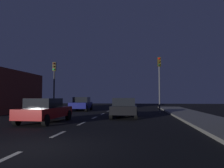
% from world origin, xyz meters
% --- Properties ---
extents(ground_plane, '(80.00, 80.00, 0.00)m').
position_xyz_m(ground_plane, '(0.00, 7.00, 0.00)').
color(ground_plane, black).
extents(sidewalk_curb_right, '(3.00, 40.00, 0.15)m').
position_xyz_m(sidewalk_curb_right, '(7.50, 7.00, 0.07)').
color(sidewalk_curb_right, gray).
rests_on(sidewalk_curb_right, ground_plane).
extents(lane_stripe_nearest, '(0.16, 1.60, 0.01)m').
position_xyz_m(lane_stripe_nearest, '(0.00, -1.20, 0.00)').
color(lane_stripe_nearest, silver).
rests_on(lane_stripe_nearest, ground_plane).
extents(lane_stripe_second, '(0.16, 1.60, 0.01)m').
position_xyz_m(lane_stripe_second, '(0.00, 2.60, 0.00)').
color(lane_stripe_second, silver).
rests_on(lane_stripe_second, ground_plane).
extents(lane_stripe_third, '(0.16, 1.60, 0.01)m').
position_xyz_m(lane_stripe_third, '(0.00, 6.40, 0.00)').
color(lane_stripe_third, silver).
rests_on(lane_stripe_third, ground_plane).
extents(lane_stripe_fourth, '(0.16, 1.60, 0.01)m').
position_xyz_m(lane_stripe_fourth, '(0.00, 10.20, 0.00)').
color(lane_stripe_fourth, silver).
rests_on(lane_stripe_fourth, ground_plane).
extents(lane_stripe_fifth, '(0.16, 1.60, 0.01)m').
position_xyz_m(lane_stripe_fifth, '(0.00, 14.00, 0.00)').
color(lane_stripe_fifth, silver).
rests_on(lane_stripe_fifth, ground_plane).
extents(lane_stripe_sixth, '(0.16, 1.60, 0.01)m').
position_xyz_m(lane_stripe_sixth, '(0.00, 17.80, 0.00)').
color(lane_stripe_sixth, silver).
rests_on(lane_stripe_sixth, ground_plane).
extents(lane_stripe_seventh, '(0.16, 1.60, 0.01)m').
position_xyz_m(lane_stripe_seventh, '(0.00, 21.60, 0.00)').
color(lane_stripe_seventh, silver).
rests_on(lane_stripe_seventh, ground_plane).
extents(traffic_signal_left, '(0.32, 0.38, 5.06)m').
position_xyz_m(traffic_signal_left, '(-5.23, 15.48, 3.54)').
color(traffic_signal_left, '#2D2D30').
rests_on(traffic_signal_left, ground_plane).
extents(traffic_signal_right, '(0.32, 0.38, 5.35)m').
position_xyz_m(traffic_signal_right, '(5.24, 15.48, 3.72)').
color(traffic_signal_right, '#4C4C51').
rests_on(traffic_signal_right, ground_plane).
extents(car_stopped_ahead, '(1.99, 3.92, 1.46)m').
position_xyz_m(car_stopped_ahead, '(2.20, 10.35, 0.74)').
color(car_stopped_ahead, black).
rests_on(car_stopped_ahead, ground_plane).
extents(car_adjacent_lane, '(2.03, 4.57, 1.45)m').
position_xyz_m(car_adjacent_lane, '(-2.29, 6.56, 0.74)').
color(car_adjacent_lane, '#B21919').
rests_on(car_adjacent_lane, ground_plane).
extents(car_oncoming_far, '(2.16, 4.56, 1.52)m').
position_xyz_m(car_oncoming_far, '(-3.16, 18.46, 0.77)').
color(car_oncoming_far, navy).
rests_on(car_oncoming_far, ground_plane).
extents(street_lamp_right, '(2.13, 0.36, 7.81)m').
position_xyz_m(street_lamp_right, '(7.48, 5.04, 4.68)').
color(street_lamp_right, '#2D2D30').
rests_on(street_lamp_right, ground_plane).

